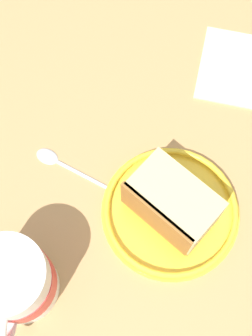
# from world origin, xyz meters

# --- Properties ---
(ground_plane) EXTENTS (1.20, 1.20, 0.02)m
(ground_plane) POSITION_xyz_m (0.00, 0.00, -0.01)
(ground_plane) COLOR tan
(small_plate) EXTENTS (0.17, 0.17, 0.01)m
(small_plate) POSITION_xyz_m (-0.02, 0.02, 0.01)
(small_plate) COLOR yellow
(small_plate) RESTS_ON ground_plane
(cake_slice) EXTENTS (0.12, 0.11, 0.07)m
(cake_slice) POSITION_xyz_m (-0.02, 0.02, 0.04)
(cake_slice) COLOR #9E662D
(cake_slice) RESTS_ON small_plate
(tea_mug) EXTENTS (0.08, 0.11, 0.10)m
(tea_mug) POSITION_xyz_m (-0.18, -0.09, 0.05)
(tea_mug) COLOR white
(tea_mug) RESTS_ON ground_plane
(teaspoon) EXTENTS (0.11, 0.05, 0.01)m
(teaspoon) POSITION_xyz_m (-0.17, 0.07, 0.00)
(teaspoon) COLOR silver
(teaspoon) RESTS_ON ground_plane
(folded_napkin) EXTENTS (0.14, 0.13, 0.01)m
(folded_napkin) POSITION_xyz_m (0.06, 0.24, 0.00)
(folded_napkin) COLOR beige
(folded_napkin) RESTS_ON ground_plane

